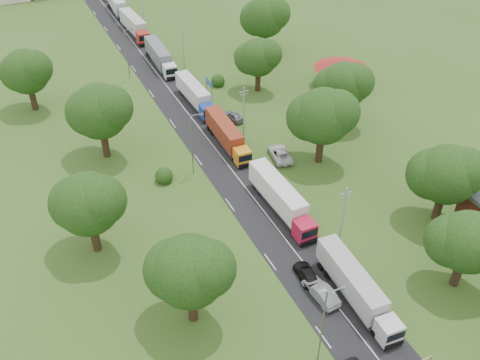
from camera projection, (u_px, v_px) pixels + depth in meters
ground at (274, 224)px, 70.00m from camera, size 260.00×260.00×0.00m
road at (215, 148)px, 84.57m from camera, size 8.00×200.00×0.04m
info_sign at (209, 86)px, 95.47m from camera, size 0.12×3.10×4.10m
pole_1 at (343, 217)px, 63.96m from camera, size 1.60×0.24×9.00m
pole_2 at (244, 112)px, 84.36m from camera, size 1.60×0.24×9.00m
pole_3 at (183, 48)px, 104.77m from camera, size 1.60×0.24×9.00m
pole_4 at (142, 5)px, 125.18m from camera, size 1.60×0.24×9.00m
lamp_0 at (324, 323)px, 50.31m from camera, size 2.03×0.22×10.00m
lamp_1 at (193, 142)px, 75.82m from camera, size 2.03×0.22×10.00m
lamp_2 at (127, 52)px, 101.33m from camera, size 2.03×0.22×10.00m
tree_2 at (467, 241)px, 57.76m from camera, size 8.00×8.00×10.10m
tree_3 at (447, 174)px, 66.71m from camera, size 8.80×8.80×11.07m
tree_4 at (322, 116)px, 77.10m from camera, size 9.60×9.60×12.05m
tree_5 at (343, 85)px, 86.33m from camera, size 8.80×8.80×11.07m
tree_6 at (258, 57)px, 96.73m from camera, size 8.00×8.00×10.10m
tree_7 at (265, 17)px, 109.96m from camera, size 9.60×9.60×12.05m
tree_10 at (189, 270)px, 53.46m from camera, size 8.80×8.80×11.07m
tree_11 at (87, 203)px, 62.04m from camera, size 8.80×8.80×11.07m
tree_12 at (99, 111)px, 78.27m from camera, size 9.60×9.60×12.05m
tree_13 at (26, 71)px, 90.51m from camera, size 8.80×8.80×11.07m
house_cream at (342, 68)px, 99.80m from camera, size 10.08×10.08×5.80m
truck_0 at (355, 286)px, 58.59m from camera, size 2.93×14.01×3.87m
truck_1 at (281, 198)px, 70.93m from camera, size 2.78×14.71×4.07m
truck_2 at (227, 134)px, 84.08m from camera, size 2.67×13.73×3.80m
truck_3 at (195, 94)px, 94.89m from camera, size 2.66×13.83×3.83m
truck_4 at (160, 56)px, 107.95m from camera, size 2.93×14.63×4.05m
truck_5 at (135, 25)px, 121.45m from camera, size 3.19×15.06×4.16m
truck_6 at (118, 5)px, 132.65m from camera, size 3.23×15.21×4.20m
car_lane_mid at (321, 292)px, 59.51m from camera, size 2.22×5.23×1.68m
car_lane_rear at (307, 274)px, 61.86m from camera, size 2.44×4.92×1.37m
car_verge_near at (280, 154)px, 81.83m from camera, size 3.69×6.23×1.63m
car_verge_far at (234, 116)px, 91.25m from camera, size 2.53×4.57×1.47m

